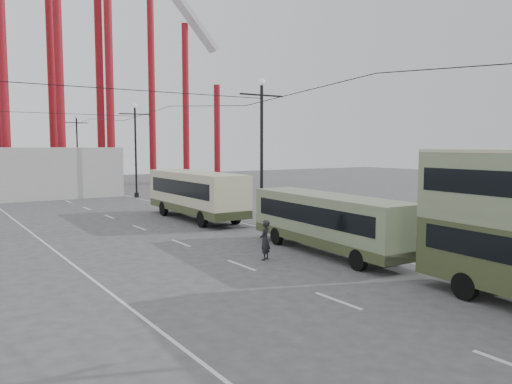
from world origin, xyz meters
TOP-DOWN VIEW (x-y plane):
  - ground at (0.00, 0.00)m, footprint 160.00×160.00m
  - road_markings at (-0.86, 19.70)m, footprint 12.52×120.00m
  - lamp_post_mid at (5.60, 18.00)m, footprint 3.20×0.44m
  - lamp_post_far at (5.60, 40.00)m, footprint 3.20×0.44m
  - lamp_post_distant at (5.60, 62.00)m, footprint 3.20×0.44m
  - single_decker_green at (3.77, 9.77)m, footprint 3.03×10.07m
  - single_decker_cream at (3.66, 23.29)m, footprint 3.00×10.76m
  - pedestrian at (0.44, 10.28)m, footprint 0.79×0.73m

SIDE VIEW (x-z plane):
  - ground at x=0.00m, z-range 0.00..0.00m
  - road_markings at x=-0.86m, z-range 0.00..0.01m
  - pedestrian at x=0.44m, z-range 0.00..1.82m
  - single_decker_green at x=3.77m, z-range 0.18..2.99m
  - single_decker_cream at x=3.66m, z-range 0.21..3.53m
  - lamp_post_mid at x=5.60m, z-range 0.02..9.34m
  - lamp_post_far at x=5.60m, z-range 0.02..9.34m
  - lamp_post_distant at x=5.60m, z-range 0.02..9.34m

